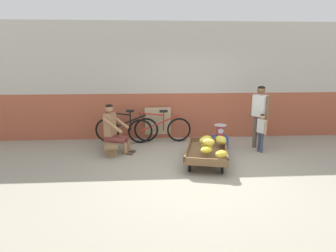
% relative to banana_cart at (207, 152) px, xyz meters
% --- Properties ---
extents(ground_plane, '(80.00, 80.00, 0.00)m').
position_rel_banana_cart_xyz_m(ground_plane, '(-0.17, -0.56, -0.24)').
color(ground_plane, gray).
extents(back_wall, '(16.00, 0.30, 3.08)m').
position_rel_banana_cart_xyz_m(back_wall, '(-0.17, 2.12, 1.30)').
color(back_wall, '#A35138').
rests_on(back_wall, ground).
extents(banana_cart, '(1.14, 1.59, 0.36)m').
position_rel_banana_cart_xyz_m(banana_cart, '(0.00, 0.00, 0.00)').
color(banana_cart, brown).
rests_on(banana_cart, ground).
extents(banana_pile, '(0.76, 1.27, 0.26)m').
position_rel_banana_cart_xyz_m(banana_pile, '(0.09, -0.08, 0.22)').
color(banana_pile, gold).
rests_on(banana_pile, banana_cart).
extents(low_bench, '(0.46, 1.13, 0.27)m').
position_rel_banana_cart_xyz_m(low_bench, '(-2.12, 0.88, -0.04)').
color(low_bench, olive).
rests_on(low_bench, ground).
extents(vendor_seated, '(0.73, 0.60, 1.14)m').
position_rel_banana_cart_xyz_m(vendor_seated, '(-2.03, 0.86, 0.33)').
color(vendor_seated, '#9E704C').
rests_on(vendor_seated, ground).
extents(plastic_crate, '(0.36, 0.28, 0.30)m').
position_rel_banana_cart_xyz_m(plastic_crate, '(0.52, 0.98, -0.09)').
color(plastic_crate, '#234CA8').
rests_on(plastic_crate, ground).
extents(weighing_scale, '(0.30, 0.30, 0.29)m').
position_rel_banana_cart_xyz_m(weighing_scale, '(0.52, 0.97, 0.21)').
color(weighing_scale, '#28282D').
rests_on(weighing_scale, plastic_crate).
extents(bicycle_near_left, '(1.66, 0.48, 0.86)m').
position_rel_banana_cart_xyz_m(bicycle_near_left, '(-1.80, 1.68, 0.11)').
color(bicycle_near_left, black).
rests_on(bicycle_near_left, ground).
extents(bicycle_far_left, '(1.66, 0.48, 0.86)m').
position_rel_banana_cart_xyz_m(bicycle_far_left, '(-0.94, 1.57, 0.11)').
color(bicycle_far_left, black).
rests_on(bicycle_far_left, ground).
extents(sign_board, '(0.70, 0.21, 0.89)m').
position_rel_banana_cart_xyz_m(sign_board, '(-0.97, 1.91, 0.20)').
color(sign_board, '#C6B289').
rests_on(sign_board, ground).
extents(customer_adult, '(0.35, 0.41, 1.53)m').
position_rel_banana_cart_xyz_m(customer_adult, '(1.45, 0.93, 0.71)').
color(customer_adult, brown).
rests_on(customer_adult, ground).
extents(customer_child, '(0.18, 0.27, 0.92)m').
position_rel_banana_cart_xyz_m(customer_child, '(1.40, 0.63, 0.33)').
color(customer_child, '#38425B').
rests_on(customer_child, ground).
extents(shopping_bag, '(0.18, 0.12, 0.24)m').
position_rel_banana_cart_xyz_m(shopping_bag, '(0.44, 0.47, -0.12)').
color(shopping_bag, '#3370B7').
rests_on(shopping_bag, ground).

